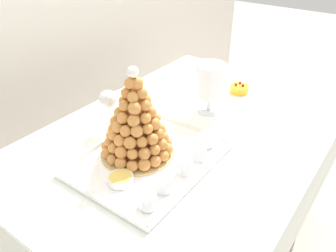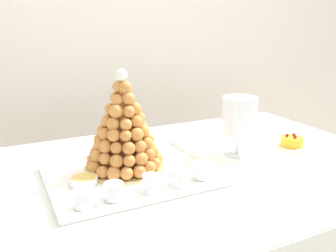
# 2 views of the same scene
# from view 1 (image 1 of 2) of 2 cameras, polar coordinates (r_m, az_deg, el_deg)

# --- Properties ---
(buffet_table) EXTENTS (1.48, 1.00, 0.78)m
(buffet_table) POSITION_cam_1_polar(r_m,az_deg,el_deg) (1.44, 3.37, -4.01)
(buffet_table) COLOR brown
(buffet_table) RESTS_ON ground_plane
(serving_tray) EXTENTS (0.53, 0.41, 0.02)m
(serving_tray) POSITION_cam_1_polar(r_m,az_deg,el_deg) (1.21, -3.05, -5.61)
(serving_tray) COLOR white
(serving_tray) RESTS_ON buffet_table
(croquembouche) EXTENTS (0.27, 0.27, 0.34)m
(croquembouche) POSITION_cam_1_polar(r_m,az_deg,el_deg) (1.17, -5.45, 0.64)
(croquembouche) COLOR tan
(croquembouche) RESTS_ON serving_tray
(dessert_cup_left) EXTENTS (0.05, 0.05, 0.05)m
(dessert_cup_left) POSITION_cam_1_polar(r_m,az_deg,el_deg) (1.02, -3.48, -12.57)
(dessert_cup_left) COLOR silver
(dessert_cup_left) RESTS_ON serving_tray
(dessert_cup_mid_left) EXTENTS (0.06, 0.06, 0.05)m
(dessert_cup_mid_left) POSITION_cam_1_polar(r_m,az_deg,el_deg) (1.07, -0.77, -9.85)
(dessert_cup_mid_left) COLOR silver
(dessert_cup_mid_left) RESTS_ON serving_tray
(dessert_cup_centre) EXTENTS (0.05, 0.05, 0.05)m
(dessert_cup_centre) POSITION_cam_1_polar(r_m,az_deg,el_deg) (1.13, 2.86, -6.92)
(dessert_cup_centre) COLOR silver
(dessert_cup_centre) RESTS_ON serving_tray
(dessert_cup_mid_right) EXTENTS (0.06, 0.06, 0.05)m
(dessert_cup_mid_right) POSITION_cam_1_polar(r_m,az_deg,el_deg) (1.21, 5.09, -4.54)
(dessert_cup_mid_right) COLOR silver
(dessert_cup_mid_right) RESTS_ON serving_tray
(dessert_cup_right) EXTENTS (0.06, 0.06, 0.05)m
(dessert_cup_right) POSITION_cam_1_polar(r_m,az_deg,el_deg) (1.27, 6.71, -2.36)
(dessert_cup_right) COLOR silver
(dessert_cup_right) RESTS_ON serving_tray
(creme_brulee_ramekin) EXTENTS (0.08, 0.08, 0.02)m
(creme_brulee_ramekin) POSITION_cam_1_polar(r_m,az_deg,el_deg) (1.11, -7.90, -8.94)
(creme_brulee_ramekin) COLOR white
(creme_brulee_ramekin) RESTS_ON serving_tray
(macaron_goblet) EXTENTS (0.13, 0.13, 0.24)m
(macaron_goblet) POSITION_cam_1_polar(r_m,az_deg,el_deg) (1.46, 7.22, 7.59)
(macaron_goblet) COLOR white
(macaron_goblet) RESTS_ON buffet_table
(fruit_tart_plate) EXTENTS (0.18, 0.18, 0.06)m
(fruit_tart_plate) POSITION_cam_1_polar(r_m,az_deg,el_deg) (1.71, 11.95, 5.90)
(fruit_tart_plate) COLOR white
(fruit_tart_plate) RESTS_ON buffet_table
(wine_glass) EXTENTS (0.07, 0.07, 0.17)m
(wine_glass) POSITION_cam_1_polar(r_m,az_deg,el_deg) (1.35, -10.12, 4.27)
(wine_glass) COLOR silver
(wine_glass) RESTS_ON buffet_table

